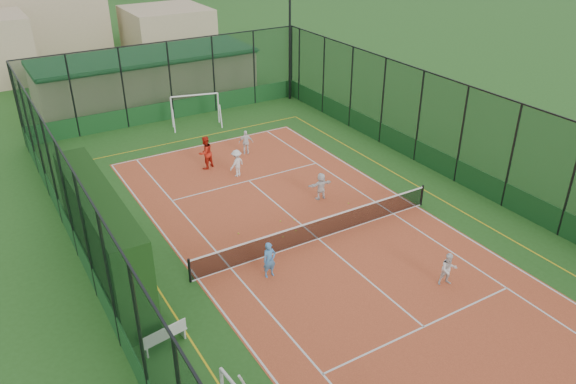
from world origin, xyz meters
The scene contains 16 objects.
ground centered at (0.00, 0.00, 0.00)m, with size 300.00×300.00×0.00m, color #26561D.
court_slab centered at (0.00, 0.00, 0.01)m, with size 11.17×23.97×0.01m, color #A43F24.
tennis_net centered at (0.00, 0.00, 0.53)m, with size 11.67×0.12×1.06m, color black, non-canonical shape.
perimeter_fence centered at (0.00, 0.00, 2.50)m, with size 18.12×34.12×5.00m, color black, non-canonical shape.
floodlight_ne centered at (8.60, 16.60, 4.12)m, with size 0.60×0.26×8.25m, color black, non-canonical shape.
clubhouse centered at (0.00, 22.00, 1.57)m, with size 15.20×7.20×3.15m, color tan, non-canonical shape.
hedge_left centered at (-8.30, 1.92, 1.84)m, with size 1.26×8.42×3.68m, color black.
white_bench centered at (-7.80, -2.74, 0.43)m, with size 1.54×0.42×0.86m, color white, non-canonical shape.
futsal_goal_far centered at (0.83, 15.21, 0.97)m, with size 3.01×0.87×1.94m, color white, non-canonical shape.
child_near_mid centered at (-3.04, -1.20, 0.74)m, with size 0.53×0.35×1.45m, color #4B8FD4.
child_near_right centered at (2.37, -5.06, 0.68)m, with size 0.65×0.50×1.33m, color white.
child_far_left centered at (-0.24, 7.23, 0.73)m, with size 0.93×0.54×1.44m, color white.
child_far_right centered at (1.46, 9.51, 0.70)m, with size 0.80×0.33×1.37m, color white.
child_far_back centered at (2.09, 2.94, 0.68)m, with size 1.24×0.40×1.34m, color white.
coach centered at (-1.23, 8.92, 0.90)m, with size 0.87×0.68×1.78m, color red.
tennis_balls centered at (-0.39, 1.60, 0.04)m, with size 5.72×1.29×0.07m.
Camera 1 is at (-11.43, -16.55, 12.86)m, focal length 35.00 mm.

